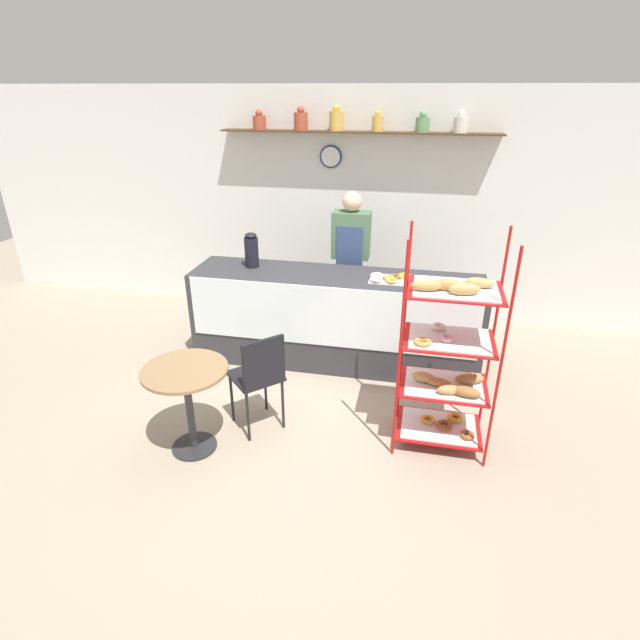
{
  "coord_description": "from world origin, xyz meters",
  "views": [
    {
      "loc": [
        0.81,
        -3.44,
        2.66
      ],
      "look_at": [
        0.0,
        0.41,
        0.82
      ],
      "focal_mm": 28.0,
      "sensor_mm": 36.0,
      "label": 1
    }
  ],
  "objects_px": {
    "coffee_carafe": "(251,250)",
    "person_worker": "(350,261)",
    "pastry_rack": "(448,359)",
    "cafe_chair": "(260,373)",
    "cafe_table": "(187,390)",
    "donut_tray_counter": "(389,278)"
  },
  "relations": [
    {
      "from": "pastry_rack",
      "to": "donut_tray_counter",
      "type": "height_order",
      "value": "pastry_rack"
    },
    {
      "from": "pastry_rack",
      "to": "cafe_chair",
      "type": "relative_size",
      "value": 1.96
    },
    {
      "from": "pastry_rack",
      "to": "cafe_table",
      "type": "relative_size",
      "value": 2.38
    },
    {
      "from": "cafe_table",
      "to": "pastry_rack",
      "type": "bearing_deg",
      "value": 14.35
    },
    {
      "from": "coffee_carafe",
      "to": "donut_tray_counter",
      "type": "xyz_separation_m",
      "value": [
        1.43,
        -0.12,
        -0.15
      ]
    },
    {
      "from": "donut_tray_counter",
      "to": "pastry_rack",
      "type": "bearing_deg",
      "value": -63.46
    },
    {
      "from": "pastry_rack",
      "to": "person_worker",
      "type": "height_order",
      "value": "pastry_rack"
    },
    {
      "from": "cafe_table",
      "to": "donut_tray_counter",
      "type": "bearing_deg",
      "value": 49.36
    },
    {
      "from": "cafe_table",
      "to": "cafe_chair",
      "type": "relative_size",
      "value": 0.82
    },
    {
      "from": "coffee_carafe",
      "to": "person_worker",
      "type": "bearing_deg",
      "value": 28.81
    },
    {
      "from": "pastry_rack",
      "to": "person_worker",
      "type": "bearing_deg",
      "value": 120.33
    },
    {
      "from": "cafe_table",
      "to": "coffee_carafe",
      "type": "height_order",
      "value": "coffee_carafe"
    },
    {
      "from": "coffee_carafe",
      "to": "donut_tray_counter",
      "type": "bearing_deg",
      "value": -4.76
    },
    {
      "from": "pastry_rack",
      "to": "cafe_chair",
      "type": "bearing_deg",
      "value": -174.14
    },
    {
      "from": "person_worker",
      "to": "cafe_table",
      "type": "height_order",
      "value": "person_worker"
    },
    {
      "from": "pastry_rack",
      "to": "cafe_chair",
      "type": "xyz_separation_m",
      "value": [
        -1.47,
        -0.15,
        -0.22
      ]
    },
    {
      "from": "donut_tray_counter",
      "to": "cafe_chair",
      "type": "bearing_deg",
      "value": -125.81
    },
    {
      "from": "pastry_rack",
      "to": "coffee_carafe",
      "type": "bearing_deg",
      "value": 148.1
    },
    {
      "from": "pastry_rack",
      "to": "cafe_chair",
      "type": "height_order",
      "value": "pastry_rack"
    },
    {
      "from": "person_worker",
      "to": "cafe_table",
      "type": "xyz_separation_m",
      "value": [
        -0.91,
        -2.26,
        -0.37
      ]
    },
    {
      "from": "pastry_rack",
      "to": "donut_tray_counter",
      "type": "distance_m",
      "value": 1.26
    },
    {
      "from": "pastry_rack",
      "to": "cafe_table",
      "type": "distance_m",
      "value": 2.02
    }
  ]
}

